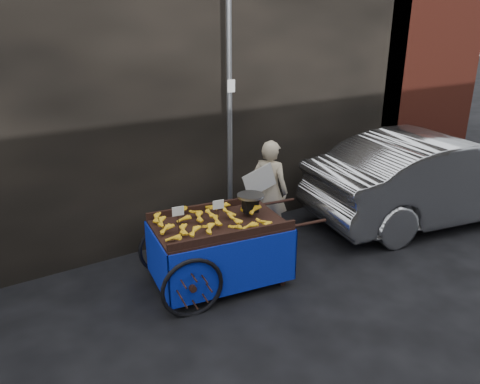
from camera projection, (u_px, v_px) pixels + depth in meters
ground at (262, 276)px, 6.39m from camera, size 80.00×80.00×0.00m
building_wall at (193, 70)px, 7.77m from camera, size 13.50×2.00×5.00m
street_pole at (230, 113)px, 6.87m from camera, size 0.12×0.10×4.00m
banana_cart at (215, 230)px, 5.97m from camera, size 2.42×1.37×1.25m
vendor at (270, 191)px, 7.24m from camera, size 0.92×0.70×1.61m
plastic_bag at (258, 246)px, 6.94m from camera, size 0.29×0.23×0.26m
parked_car at (438, 177)px, 8.01m from camera, size 4.83×2.47×1.52m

